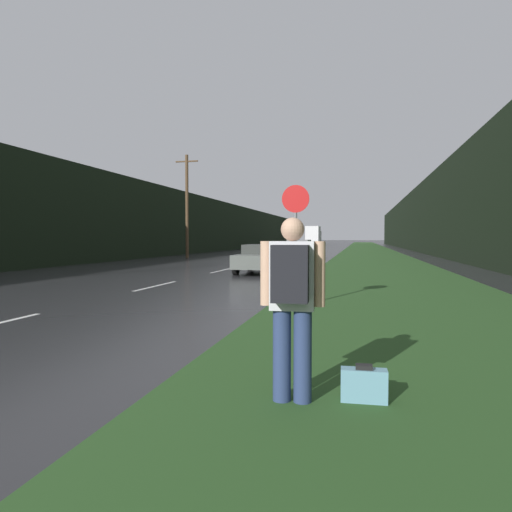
# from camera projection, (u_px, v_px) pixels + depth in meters

# --- Properties ---
(grass_verge) EXTENTS (6.00, 240.00, 0.02)m
(grass_verge) POSITION_uv_depth(u_px,v_px,m) (372.00, 256.00, 39.19)
(grass_verge) COLOR #26471E
(grass_verge) RESTS_ON ground_plane
(lane_stripe_c) EXTENTS (0.12, 3.00, 0.01)m
(lane_stripe_c) POSITION_uv_depth(u_px,v_px,m) (156.00, 286.00, 14.61)
(lane_stripe_c) COLOR silver
(lane_stripe_c) RESTS_ON ground_plane
(lane_stripe_d) EXTENTS (0.12, 3.00, 0.01)m
(lane_stripe_d) POSITION_uv_depth(u_px,v_px,m) (221.00, 271.00, 21.43)
(lane_stripe_d) COLOR silver
(lane_stripe_d) RESTS_ON ground_plane
(treeline_far_side) EXTENTS (2.00, 140.00, 5.81)m
(treeline_far_side) POSITION_uv_depth(u_px,v_px,m) (212.00, 226.00, 52.76)
(treeline_far_side) COLOR black
(treeline_far_side) RESTS_ON ground_plane
(treeline_near_side) EXTENTS (2.00, 140.00, 7.19)m
(treeline_near_side) POSITION_uv_depth(u_px,v_px,m) (429.00, 218.00, 47.45)
(treeline_near_side) COLOR black
(treeline_near_side) RESTS_ON ground_plane
(utility_pole_far) EXTENTS (1.80, 0.24, 7.92)m
(utility_pole_far) POSITION_uv_depth(u_px,v_px,m) (187.00, 205.00, 35.18)
(utility_pole_far) COLOR #4C3823
(utility_pole_far) RESTS_ON ground_plane
(stop_sign) EXTENTS (0.60, 0.07, 2.70)m
(stop_sign) POSITION_uv_depth(u_px,v_px,m) (295.00, 235.00, 9.98)
(stop_sign) COLOR slate
(stop_sign) RESTS_ON ground_plane
(hitchhiker_with_backpack) EXTENTS (0.60, 0.42, 1.73)m
(hitchhiker_with_backpack) POSITION_uv_depth(u_px,v_px,m) (292.00, 298.00, 4.18)
(hitchhiker_with_backpack) COLOR navy
(hitchhiker_with_backpack) RESTS_ON ground_plane
(suitcase) EXTENTS (0.43, 0.17, 0.37)m
(suitcase) POSITION_uv_depth(u_px,v_px,m) (364.00, 386.00, 4.24)
(suitcase) COLOR #6093A8
(suitcase) RESTS_ON ground_plane
(car_passing_near) EXTENTS (1.82, 4.05, 1.25)m
(car_passing_near) POSITION_uv_depth(u_px,v_px,m) (262.00, 258.00, 19.89)
(car_passing_near) COLOR #4C514C
(car_passing_near) RESTS_ON ground_plane
(car_passing_far) EXTENTS (1.83, 4.74, 1.40)m
(car_passing_far) POSITION_uv_depth(u_px,v_px,m) (299.00, 249.00, 31.91)
(car_passing_far) COLOR #9E9EA3
(car_passing_far) RESTS_ON ground_plane
(delivery_truck) EXTENTS (2.56, 7.37, 3.66)m
(delivery_truck) POSITION_uv_depth(u_px,v_px,m) (314.00, 236.00, 85.52)
(delivery_truck) COLOR gray
(delivery_truck) RESTS_ON ground_plane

